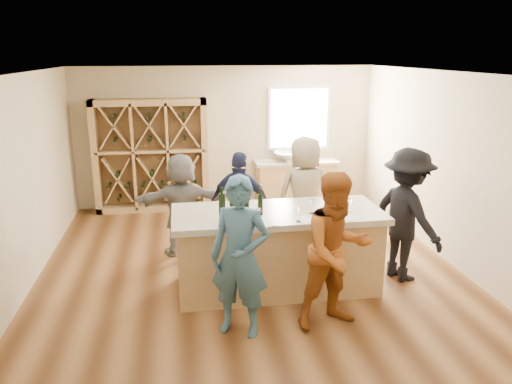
{
  "coord_description": "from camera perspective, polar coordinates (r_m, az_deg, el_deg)",
  "views": [
    {
      "loc": [
        -0.95,
        -6.52,
        3.08
      ],
      "look_at": [
        0.1,
        0.2,
        1.15
      ],
      "focal_mm": 35.0,
      "sensor_mm": 36.0,
      "label": 1
    }
  ],
  "objects": [
    {
      "name": "floor",
      "position": [
        7.29,
        -0.54,
        -9.57
      ],
      "size": [
        6.0,
        7.0,
        0.1
      ],
      "primitive_type": "cube",
      "color": "brown",
      "rests_on": "ground"
    },
    {
      "name": "ceiling",
      "position": [
        6.59,
        -0.61,
        13.85
      ],
      "size": [
        6.0,
        7.0,
        0.1
      ],
      "primitive_type": "cube",
      "color": "white",
      "rests_on": "ground"
    },
    {
      "name": "wall_back",
      "position": [
        10.25,
        -3.47,
        6.38
      ],
      "size": [
        6.0,
        0.1,
        2.8
      ],
      "primitive_type": "cube",
      "color": "#C8B691",
      "rests_on": "ground"
    },
    {
      "name": "wall_front",
      "position": [
        3.54,
        7.99,
        -12.63
      ],
      "size": [
        6.0,
        0.1,
        2.8
      ],
      "primitive_type": "cube",
      "color": "#C8B691",
      "rests_on": "ground"
    },
    {
      "name": "wall_left",
      "position": [
        7.05,
        -25.92,
        0.44
      ],
      "size": [
        0.1,
        7.0,
        2.8
      ],
      "primitive_type": "cube",
      "color": "#C8B691",
      "rests_on": "ground"
    },
    {
      "name": "wall_right",
      "position": [
        7.83,
        22.12,
        2.28
      ],
      "size": [
        0.1,
        7.0,
        2.8
      ],
      "primitive_type": "cube",
      "color": "#C8B691",
      "rests_on": "ground"
    },
    {
      "name": "window_frame",
      "position": [
        10.37,
        4.91,
        8.41
      ],
      "size": [
        1.3,
        0.06,
        1.3
      ],
      "primitive_type": "cube",
      "color": "white",
      "rests_on": "wall_back"
    },
    {
      "name": "window_pane",
      "position": [
        10.34,
        4.96,
        8.39
      ],
      "size": [
        1.18,
        0.01,
        1.18
      ],
      "primitive_type": "cube",
      "color": "white",
      "rests_on": "wall_back"
    },
    {
      "name": "wine_rack",
      "position": [
        10.0,
        -11.89,
        4.08
      ],
      "size": [
        2.2,
        0.45,
        2.2
      ],
      "primitive_type": "cube",
      "color": "tan",
      "rests_on": "floor"
    },
    {
      "name": "back_counter_base",
      "position": [
        10.34,
        4.55,
        0.94
      ],
      "size": [
        1.6,
        0.58,
        0.86
      ],
      "primitive_type": "cube",
      "color": "tan",
      "rests_on": "floor"
    },
    {
      "name": "back_counter_top",
      "position": [
        10.23,
        4.61,
        3.43
      ],
      "size": [
        1.7,
        0.62,
        0.06
      ],
      "primitive_type": "cube",
      "color": "#B2A891",
      "rests_on": "back_counter_base"
    },
    {
      "name": "sink",
      "position": [
        10.16,
        3.53,
        4.08
      ],
      "size": [
        0.54,
        0.54,
        0.19
      ],
      "primitive_type": "imported",
      "color": "silver",
      "rests_on": "back_counter_top"
    },
    {
      "name": "faucet",
      "position": [
        10.33,
        3.32,
        4.59
      ],
      "size": [
        0.02,
        0.02,
        0.3
      ],
      "primitive_type": "cylinder",
      "color": "silver",
      "rests_on": "back_counter_top"
    },
    {
      "name": "tasting_counter_base",
      "position": [
        6.67,
        2.43,
        -6.94
      ],
      "size": [
        2.6,
        1.0,
        1.0
      ],
      "primitive_type": "cube",
      "color": "tan",
      "rests_on": "floor"
    },
    {
      "name": "tasting_counter_top",
      "position": [
        6.48,
        2.49,
        -2.53
      ],
      "size": [
        2.72,
        1.12,
        0.08
      ],
      "primitive_type": "cube",
      "color": "#B2A891",
      "rests_on": "tasting_counter_base"
    },
    {
      "name": "wine_bottle_b",
      "position": [
        6.09,
        -3.9,
        -1.71
      ],
      "size": [
        0.11,
        0.11,
        0.33
      ],
      "primitive_type": "cylinder",
      "rotation": [
        0.0,
        0.0,
        0.43
      ],
      "color": "black",
      "rests_on": "tasting_counter_top"
    },
    {
      "name": "wine_bottle_c",
      "position": [
        6.24,
        -2.75,
        -1.54
      ],
      "size": [
        0.07,
        0.07,
        0.27
      ],
      "primitive_type": "cylinder",
      "rotation": [
        0.0,
        0.0,
        0.04
      ],
      "color": "black",
      "rests_on": "tasting_counter_top"
    },
    {
      "name": "wine_bottle_d",
      "position": [
        6.11,
        -1.16,
        -1.65
      ],
      "size": [
        0.09,
        0.09,
        0.33
      ],
      "primitive_type": "cylinder",
      "rotation": [
        0.0,
        0.0,
        0.09
      ],
      "color": "black",
      "rests_on": "tasting_counter_top"
    },
    {
      "name": "wine_bottle_e",
      "position": [
        6.28,
        0.5,
        -1.43
      ],
      "size": [
        0.07,
        0.07,
        0.27
      ],
      "primitive_type": "cylinder",
      "rotation": [
        0.0,
        0.0,
        -0.03
      ],
      "color": "black",
      "rests_on": "tasting_counter_top"
    },
    {
      "name": "wine_glass_a",
      "position": [
        5.95,
        0.34,
        -2.81
      ],
      "size": [
        0.08,
        0.08,
        0.19
      ],
      "primitive_type": "cone",
      "rotation": [
        0.0,
        0.0,
        0.12
      ],
      "color": "white",
      "rests_on": "tasting_counter_top"
    },
    {
      "name": "wine_glass_b",
      "position": [
        6.06,
        4.89,
        -2.54
      ],
      "size": [
        0.08,
        0.08,
        0.19
      ],
      "primitive_type": "cone",
      "rotation": [
        0.0,
        0.0,
        -0.08
      ],
      "color": "white",
      "rests_on": "tasting_counter_top"
    },
    {
      "name": "wine_glass_c",
      "position": [
        6.17,
        9.43,
        -2.38
      ],
      "size": [
        0.08,
        0.08,
        0.19
      ],
      "primitive_type": "cone",
      "rotation": [
        0.0,
        0.0,
        0.23
      ],
      "color": "white",
      "rests_on": "tasting_counter_top"
    },
    {
      "name": "wine_glass_d",
      "position": [
        6.38,
        6.37,
        -1.66
      ],
      "size": [
        0.09,
        0.09,
        0.18
      ],
      "primitive_type": "cone",
      "rotation": [
        0.0,
        0.0,
        -0.35
      ],
      "color": "white",
      "rests_on": "tasting_counter_top"
    },
    {
      "name": "wine_glass_e",
      "position": [
        6.48,
        10.76,
        -1.57
      ],
      "size": [
        0.08,
        0.08,
        0.18
      ],
      "primitive_type": "cone",
      "rotation": [
        0.0,
        0.0,
        -0.12
      ],
      "color": "white",
      "rests_on": "tasting_counter_top"
    },
    {
      "name": "tasting_menu_a",
      "position": [
        6.01,
        0.58,
        -3.58
      ],
      "size": [
        0.33,
        0.38,
        0.0
      ],
      "primitive_type": "cube",
      "rotation": [
        0.0,
        0.0,
        0.35
      ],
      "color": "white",
      "rests_on": "tasting_counter_top"
    },
    {
      "name": "tasting_menu_b",
      "position": [
        6.16,
        5.67,
        -3.17
      ],
      "size": [
        0.27,
        0.32,
        0.0
      ],
      "primitive_type": "cube",
      "rotation": [
        0.0,
        0.0,
        0.35
      ],
      "color": "white",
      "rests_on": "tasting_counter_top"
    },
    {
      "name": "tasting_menu_c",
      "position": [
        6.37,
        10.37,
        -2.7
      ],
      "size": [
        0.32,
        0.39,
        0.0
      ],
      "primitive_type": "cube",
      "rotation": [
        0.0,
        0.0,
        0.26
      ],
      "color": "white",
      "rests_on": "tasting_counter_top"
    },
    {
      "name": "person_near_left",
      "position": [
        5.49,
        -1.86,
        -7.45
      ],
      "size": [
        0.8,
        0.71,
        1.82
      ],
      "primitive_type": "imported",
      "rotation": [
        0.0,
        0.0,
        -0.41
      ],
      "color": "#335972",
      "rests_on": "floor"
    },
    {
      "name": "person_near_right",
      "position": [
        5.71,
        9.24,
        -6.69
      ],
      "size": [
        0.98,
        0.69,
        1.82
      ],
      "primitive_type": "imported",
      "rotation": [
        0.0,
        0.0,
        0.25
      ],
      "color": "#994C19",
      "rests_on": "floor"
    },
    {
      "name": "person_server",
      "position": [
        7.1,
        16.82,
        -2.54
      ],
      "size": [
        0.91,
        1.31,
        1.85
      ],
      "primitive_type": "imported",
      "rotation": [
        0.0,
        0.0,
        1.9
      ],
      "color": "black",
      "rests_on": "floor"
    },
    {
      "name": "person_far_mid",
      "position": [
        7.65,
        -1.78,
        -1.4
      ],
      "size": [
        1.07,
        0.82,
        1.63
      ],
      "primitive_type": "imported",
      "rotation": [
        0.0,
        0.0,
        2.75
      ],
      "color": "#191E38",
      "rests_on": "floor"
    },
    {
      "name": "person_far_right",
      "position": [
        7.86,
        5.57,
        -0.23
      ],
      "size": [
        0.96,
        0.68,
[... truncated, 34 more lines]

